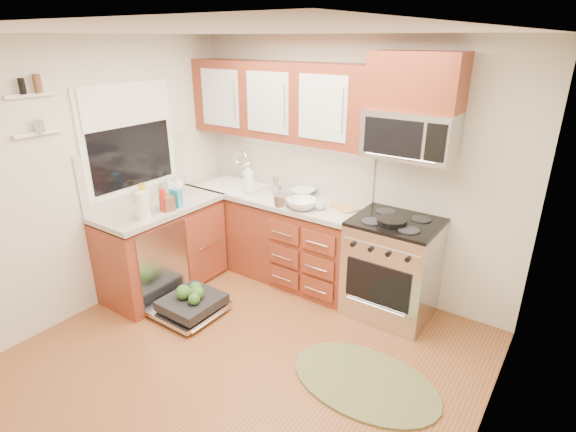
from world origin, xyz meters
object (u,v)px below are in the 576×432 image
Objects in this scene: paper_towel_roll at (143,206)px; cup at (320,205)px; upper_cabinets at (278,101)px; bowl_b at (302,204)px; skillet at (392,221)px; bowl_a at (303,192)px; stock_pot at (283,200)px; range at (392,268)px; microwave at (410,135)px; sink at (233,196)px; cutting_board at (345,208)px; dishwasher at (189,305)px; rug at (364,381)px.

cup is (1.19, 1.13, -0.08)m from paper_towel_roll.
bowl_b is (0.51, -0.32, -0.90)m from upper_cabinets.
bowl_a is at bearing 166.33° from skillet.
stock_pot is 1.59× the size of cup.
range is at bearing -5.89° from upper_cabinets.
microwave is at bearing 90.00° from range.
upper_cabinets reaches higher than skillet.
paper_towel_roll is (-0.83, -1.01, 0.07)m from stock_pot.
cutting_board is at bearing 2.98° from sink.
skillet is 1.41× the size of stock_pot.
cup is (0.80, 1.03, 0.87)m from dishwasher.
upper_cabinets is 1.21m from sink.
microwave is at bearing 16.68° from stock_pot.
sink is 2.09× the size of bowl_b.
bowl_b is at bearing 143.85° from rug.
dishwasher is (-0.13, -1.27, -1.77)m from upper_cabinets.
sink is at bearing 90.00° from paper_towel_roll.
bowl_b is (1.03, 1.04, -0.08)m from paper_towel_roll.
cup is at bearing 17.44° from stock_pot.
sink reaches higher than dishwasher.
microwave is 3.00× the size of paper_towel_roll.
microwave reaches higher than rug.
microwave is at bearing 39.07° from dishwasher.
sink is at bearing 155.23° from rug.
dishwasher is (0.39, -1.12, -0.70)m from sink.
rug is (2.17, -1.00, -0.79)m from sink.
skillet is (1.40, -0.24, -0.90)m from upper_cabinets.
range is 1.14m from rug.
microwave reaches higher than range.
bowl_a is at bearing 169.05° from cutting_board.
cup is (0.66, -0.24, -0.90)m from upper_cabinets.
microwave is 2.55m from dishwasher.
bowl_b is at bearing -32.61° from upper_cabinets.
bowl_a is at bearing 138.94° from rug.
upper_cabinets is 1.27m from cutting_board.
stock_pot is 1.31m from paper_towel_roll.
microwave is 2.88× the size of skillet.
microwave is 2.13m from sink.
upper_cabinets is 0.96m from bowl_a.
paper_towel_roll is at bearing -111.00° from upper_cabinets.
cup is (-0.98, 0.92, 0.96)m from rug.
dishwasher is 1.79m from rug.
cutting_board is at bearing 126.58° from rug.
range is at bearing 103.44° from rug.
paper_towel_roll is 1.47m from bowl_b.
rug is at bearing -74.83° from skillet.
stock_pot is 0.61m from cutting_board.
bowl_a is (0.82, 0.18, 0.16)m from sink.
rug is 10.11× the size of cup.
range is 1.23m from microwave.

